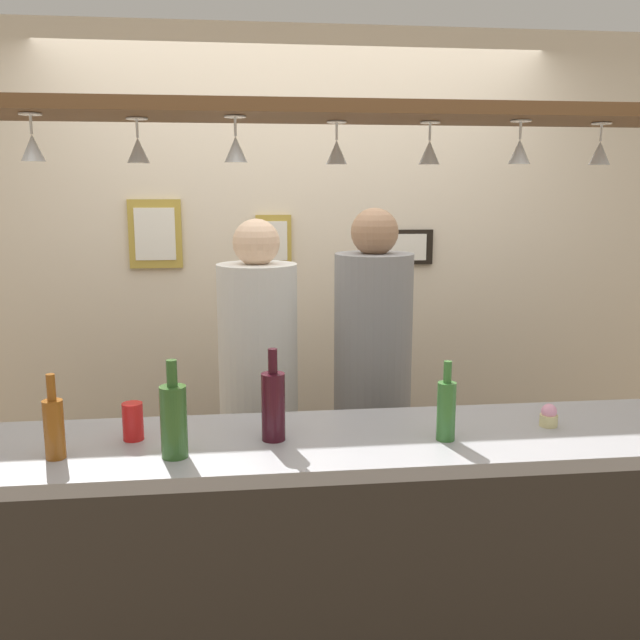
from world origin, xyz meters
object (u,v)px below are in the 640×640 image
(bottle_champagne_green, at_px, (174,419))
(picture_frame_caricature, at_px, (155,234))
(person_middle_grey_shirt, at_px, (373,365))
(drink_can, at_px, (133,421))
(person_left_white_patterned_shirt, at_px, (259,375))
(bottle_beer_amber_tall, at_px, (54,426))
(cupcake, at_px, (549,416))
(picture_frame_crest, at_px, (274,241))
(picture_frame_lower_pair, at_px, (404,247))
(bottle_beer_green_import, at_px, (446,409))
(bottle_wine_dark_red, at_px, (273,404))

(bottle_champagne_green, xyz_separation_m, picture_frame_caricature, (-0.21, 1.52, 0.46))
(person_middle_grey_shirt, relative_size, drink_can, 14.17)
(person_left_white_patterned_shirt, relative_size, picture_frame_caricature, 4.96)
(person_middle_grey_shirt, height_order, drink_can, person_middle_grey_shirt)
(person_middle_grey_shirt, distance_m, bottle_beer_amber_tall, 1.43)
(person_left_white_patterned_shirt, xyz_separation_m, cupcake, (0.96, -0.76, 0.03))
(picture_frame_crest, distance_m, picture_frame_caricature, 0.59)
(person_left_white_patterned_shirt, height_order, picture_frame_lower_pair, person_left_white_patterned_shirt)
(drink_can, relative_size, picture_frame_crest, 0.47)
(person_left_white_patterned_shirt, xyz_separation_m, person_middle_grey_shirt, (0.50, 0.00, 0.03))
(person_middle_grey_shirt, height_order, picture_frame_caricature, picture_frame_caricature)
(cupcake, distance_m, picture_frame_lower_pair, 1.47)
(cupcake, relative_size, picture_frame_caricature, 0.23)
(bottle_champagne_green, relative_size, picture_frame_crest, 1.15)
(bottle_beer_green_import, relative_size, picture_frame_caricature, 0.76)
(person_middle_grey_shirt, bearing_deg, bottle_champagne_green, -130.96)
(picture_frame_caricature, bearing_deg, bottle_champagne_green, -82.20)
(bottle_wine_dark_red, bearing_deg, bottle_beer_amber_tall, -173.03)
(bottle_beer_green_import, distance_m, cupcake, 0.40)
(cupcake, bearing_deg, picture_frame_crest, 121.69)
(bottle_beer_green_import, height_order, bottle_champagne_green, bottle_champagne_green)
(bottle_wine_dark_red, xyz_separation_m, picture_frame_lower_pair, (0.76, 1.41, 0.38))
(person_left_white_patterned_shirt, distance_m, picture_frame_lower_pair, 1.12)
(bottle_champagne_green, xyz_separation_m, bottle_wine_dark_red, (0.30, 0.11, -0.00))
(person_left_white_patterned_shirt, distance_m, bottle_wine_dark_red, 0.79)
(bottle_beer_green_import, bearing_deg, bottle_wine_dark_red, 173.29)
(bottle_beer_green_import, height_order, picture_frame_caricature, picture_frame_caricature)
(bottle_beer_green_import, bearing_deg, bottle_champagne_green, -176.91)
(cupcake, height_order, picture_frame_crest, picture_frame_crest)
(person_left_white_patterned_shirt, height_order, cupcake, person_left_white_patterned_shirt)
(bottle_beer_amber_tall, bearing_deg, picture_frame_crest, 63.78)
(bottle_champagne_green, bearing_deg, person_left_white_patterned_shirt, 72.84)
(bottle_beer_green_import, relative_size, drink_can, 2.13)
(bottle_champagne_green, distance_m, picture_frame_lower_pair, 1.89)
(person_middle_grey_shirt, height_order, bottle_wine_dark_red, person_middle_grey_shirt)
(bottle_beer_green_import, distance_m, picture_frame_lower_pair, 1.54)
(person_middle_grey_shirt, height_order, picture_frame_crest, person_middle_grey_shirt)
(bottle_beer_green_import, bearing_deg, bottle_beer_amber_tall, -179.26)
(bottle_beer_green_import, relative_size, picture_frame_crest, 1.00)
(bottle_wine_dark_red, xyz_separation_m, cupcake, (0.94, 0.02, -0.08))
(person_left_white_patterned_shirt, distance_m, bottle_beer_amber_tall, 1.08)
(bottle_beer_amber_tall, distance_m, bottle_champagne_green, 0.35)
(picture_frame_lower_pair, height_order, picture_frame_caricature, picture_frame_caricature)
(picture_frame_lower_pair, bearing_deg, bottle_wine_dark_red, -118.27)
(person_left_white_patterned_shirt, xyz_separation_m, drink_can, (-0.42, -0.73, 0.06))
(person_left_white_patterned_shirt, distance_m, picture_frame_crest, 0.83)
(bottle_beer_green_import, xyz_separation_m, picture_frame_crest, (-0.47, 1.47, 0.43))
(bottle_beer_green_import, height_order, picture_frame_lower_pair, picture_frame_lower_pair)
(bottle_beer_amber_tall, relative_size, picture_frame_caricature, 0.76)
(bottle_beer_amber_tall, xyz_separation_m, bottle_champagne_green, (0.35, -0.03, 0.02))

